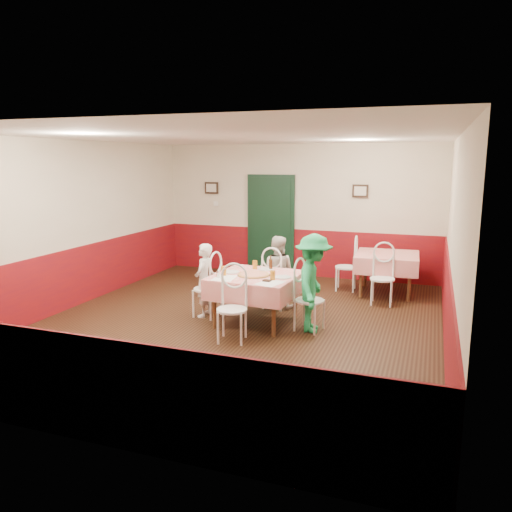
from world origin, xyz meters
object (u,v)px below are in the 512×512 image
(main_table, at_px, (256,299))
(chair_near, at_px, (232,310))
(glass_a, at_px, (224,271))
(wallet, at_px, (267,281))
(chair_left, at_px, (207,289))
(diner_left, at_px, (204,280))
(pizza, at_px, (254,275))
(diner_right, at_px, (313,283))
(second_table, at_px, (386,274))
(chair_second_b, at_px, (382,279))
(chair_right, at_px, (310,301))
(diner_far, at_px, (277,272))
(glass_c, at_px, (255,265))
(glass_b, at_px, (273,275))
(chair_far, at_px, (276,282))
(chair_second_a, at_px, (346,267))
(beer_bottle, at_px, (271,263))

(main_table, bearing_deg, chair_near, -93.25)
(glass_a, xyz_separation_m, wallet, (0.73, -0.13, -0.06))
(chair_left, height_order, diner_left, diner_left)
(pizza, bearing_deg, diner_right, 0.58)
(wallet, bearing_deg, pizza, 140.84)
(chair_near, bearing_deg, main_table, 76.77)
(second_table, height_order, chair_second_b, chair_second_b)
(wallet, bearing_deg, chair_right, 30.47)
(diner_far, distance_m, diner_right, 1.28)
(glass_a, bearing_deg, pizza, 18.51)
(chair_left, bearing_deg, chair_near, 47.65)
(glass_c, relative_size, diner_left, 0.12)
(chair_left, bearing_deg, glass_c, 121.39)
(main_table, distance_m, glass_c, 0.61)
(chair_right, height_order, diner_far, diner_far)
(chair_second_b, relative_size, glass_a, 6.40)
(glass_c, bearing_deg, second_table, 47.68)
(chair_second_b, bearing_deg, glass_b, -128.02)
(main_table, height_order, second_table, same)
(chair_far, relative_size, chair_second_a, 1.00)
(chair_second_b, relative_size, pizza, 1.92)
(main_table, bearing_deg, wallet, -49.53)
(diner_left, bearing_deg, chair_second_b, 117.22)
(chair_second_a, relative_size, wallet, 8.18)
(chair_left, relative_size, chair_right, 1.00)
(second_table, xyz_separation_m, chair_second_a, (-0.75, 0.00, 0.08))
(glass_c, bearing_deg, wallet, -58.31)
(wallet, relative_size, diner_left, 0.09)
(chair_near, relative_size, diner_left, 0.76)
(chair_second_b, bearing_deg, diner_right, -117.50)
(chair_left, relative_size, glass_b, 6.51)
(second_table, xyz_separation_m, diner_left, (-2.61, -2.38, 0.21))
(chair_second_b, bearing_deg, glass_c, -147.40)
(glass_b, relative_size, wallet, 1.26)
(chair_right, height_order, chair_far, same)
(glass_b, distance_m, diner_right, 0.60)
(chair_right, distance_m, beer_bottle, 0.98)
(pizza, bearing_deg, beer_bottle, 76.99)
(chair_near, bearing_deg, diner_far, 76.77)
(chair_near, bearing_deg, wallet, 46.77)
(wallet, bearing_deg, main_table, 133.72)
(glass_a, bearing_deg, beer_bottle, 49.22)
(diner_right, bearing_deg, chair_second_b, -32.42)
(second_table, relative_size, chair_left, 1.24)
(chair_right, distance_m, chair_second_b, 1.94)
(glass_b, xyz_separation_m, diner_right, (0.56, 0.18, -0.11))
(main_table, relative_size, chair_far, 1.36)
(pizza, relative_size, glass_a, 3.33)
(chair_right, bearing_deg, glass_c, 78.65)
(glass_a, height_order, diner_far, diner_far)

